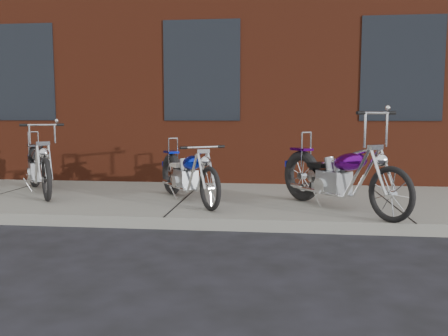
# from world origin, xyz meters

# --- Properties ---
(ground) EXTENTS (120.00, 120.00, 0.00)m
(ground) POSITION_xyz_m (0.00, 0.00, 0.00)
(ground) COLOR #292831
(ground) RESTS_ON ground
(sidewalk) EXTENTS (22.00, 3.00, 0.15)m
(sidewalk) POSITION_xyz_m (0.00, 1.50, 0.07)
(sidewalk) COLOR gray
(sidewalk) RESTS_ON ground
(building_brick) EXTENTS (22.00, 10.00, 8.00)m
(building_brick) POSITION_xyz_m (0.00, 8.00, 4.00)
(building_brick) COLOR #5C2211
(building_brick) RESTS_ON ground
(chopper_purple) EXTENTS (1.48, 1.92, 1.30)m
(chopper_purple) POSITION_xyz_m (2.19, 0.74, 0.57)
(chopper_purple) COLOR black
(chopper_purple) RESTS_ON sidewalk
(chopper_blue) EXTENTS (1.20, 1.78, 0.89)m
(chopper_blue) POSITION_xyz_m (0.09, 1.12, 0.52)
(chopper_blue) COLOR black
(chopper_blue) RESTS_ON sidewalk
(chopper_third) EXTENTS (1.34, 1.89, 1.13)m
(chopper_third) POSITION_xyz_m (-2.42, 1.58, 0.55)
(chopper_third) COLOR black
(chopper_third) RESTS_ON sidewalk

